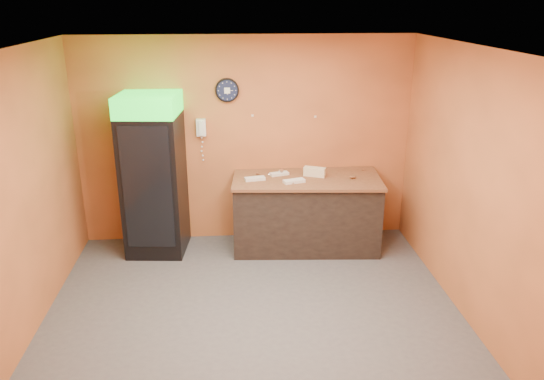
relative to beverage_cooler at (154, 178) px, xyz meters
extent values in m
plane|color=#47474C|center=(1.21, -1.60, -1.03)|extent=(4.50, 4.50, 0.00)
cube|color=#D2713B|center=(1.21, 0.40, 0.37)|extent=(4.50, 0.02, 2.80)
cube|color=#D2713B|center=(-1.04, -1.60, 0.37)|extent=(0.02, 4.00, 2.80)
cube|color=#D2713B|center=(3.46, -1.60, 0.37)|extent=(0.02, 4.00, 2.80)
cube|color=white|center=(1.21, -1.60, 1.77)|extent=(4.50, 4.00, 0.02)
cube|color=black|center=(0.00, 0.05, -0.11)|extent=(0.81, 0.81, 1.85)
cube|color=#19D924|center=(0.00, 0.05, 0.95)|extent=(0.81, 0.81, 0.26)
cube|color=black|center=(0.03, -0.33, -0.03)|extent=(0.61, 0.08, 1.59)
cube|color=black|center=(2.00, -0.03, -0.56)|extent=(1.97, 0.99, 0.96)
cylinder|color=black|center=(0.98, 0.37, 1.06)|extent=(0.31, 0.05, 0.31)
cylinder|color=#0F1433|center=(0.98, 0.35, 1.06)|extent=(0.27, 0.01, 0.27)
cube|color=white|center=(0.98, 0.34, 1.06)|extent=(0.08, 0.00, 0.08)
cube|color=white|center=(0.62, 0.35, 0.57)|extent=(0.12, 0.07, 0.23)
cube|color=white|center=(0.62, 0.30, 0.57)|extent=(0.05, 0.04, 0.19)
cube|color=brown|center=(2.00, -0.03, -0.06)|extent=(2.01, 1.10, 0.04)
cube|color=beige|center=(2.11, 0.01, -0.01)|extent=(0.30, 0.20, 0.06)
cube|color=beige|center=(2.11, 0.01, 0.06)|extent=(0.30, 0.20, 0.06)
cube|color=silver|center=(1.31, -0.08, -0.02)|extent=(0.28, 0.15, 0.04)
cube|color=silver|center=(1.80, -0.22, -0.02)|extent=(0.30, 0.18, 0.04)
cube|color=silver|center=(1.64, 0.10, -0.02)|extent=(0.27, 0.17, 0.04)
cylinder|color=silver|center=(1.67, 0.11, 0.00)|extent=(0.07, 0.07, 0.07)
camera|label=1|loc=(1.00, -6.60, 2.20)|focal=35.00mm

